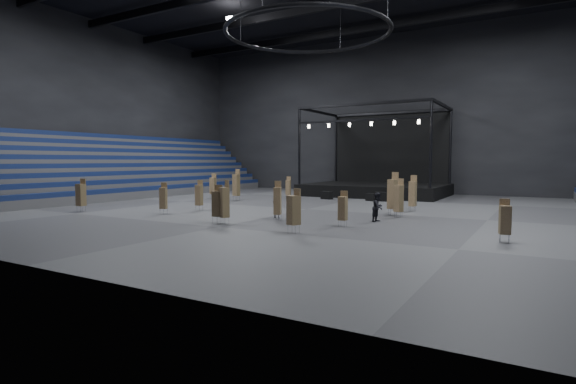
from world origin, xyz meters
The scene contains 27 objects.
floor centered at (0.00, 0.00, 0.00)m, with size 50.00×50.00×0.00m, color #434345.
wall_back centered at (0.00, 21.00, 9.00)m, with size 50.00×0.20×18.00m, color black.
wall_front centered at (0.00, -21.00, 9.00)m, with size 50.00×0.20×18.00m, color black.
wall_left centered at (-25.00, 0.00, 9.00)m, with size 0.20×42.00×18.00m, color black.
bleachers_left centered at (-22.94, 0.00, 1.73)m, with size 7.20×40.00×6.40m.
stage centered at (0.00, 16.24, 1.45)m, with size 14.00×10.00×9.20m.
truss_ring centered at (0.00, 0.00, 13.00)m, with size 12.30×12.30×5.15m.
flight_case_left centered at (-2.46, 8.77, 0.37)m, with size 1.10×0.55×0.73m, color black.
flight_case_mid centered at (1.87, 9.03, 0.34)m, with size 1.02×0.51×0.68m, color black.
flight_case_right centered at (2.74, 9.28, 0.41)m, with size 1.23×0.62×0.82m, color black.
chair_stack_0 centered at (-9.11, 3.45, 1.47)m, with size 0.54×0.54×2.89m.
chair_stack_1 centered at (-7.12, -7.57, 1.12)m, with size 0.57×0.57×2.15m.
chair_stack_2 centered at (14.00, -7.80, 1.04)m, with size 0.56×0.56×1.95m.
chair_stack_3 centered at (-6.50, -4.63, 1.16)m, with size 0.51×0.51×2.23m.
chair_stack_4 centered at (1.32, -6.41, 1.22)m, with size 0.55×0.55×2.41m.
chair_stack_5 centered at (-12.32, 4.02, 1.26)m, with size 0.58×0.58×2.40m.
chair_stack_6 centered at (5.86, -6.94, 1.05)m, with size 0.43×0.43×1.98m.
chair_stack_7 centered at (-0.47, -9.34, 1.29)m, with size 0.60×0.60×2.54m.
chair_stack_8 centered at (-1.03, -9.31, 1.18)m, with size 0.59×0.59×2.23m.
chair_stack_9 centered at (4.64, -10.30, 1.21)m, with size 0.71×0.71×2.26m.
chair_stack_10 centered at (-13.17, -9.55, 1.25)m, with size 0.56×0.56×2.37m.
chair_stack_11 centered at (7.40, -1.52, 1.28)m, with size 0.60×0.60×2.51m.
chair_stack_12 centered at (6.73, -0.56, 1.48)m, with size 0.70×0.70×2.88m.
chair_stack_13 centered at (7.28, 2.37, 1.33)m, with size 0.49×0.49×2.61m.
chair_stack_14 centered at (-5.87, 7.37, 1.10)m, with size 0.49×0.49×2.12m.
man_center centered at (0.77, -5.60, 0.77)m, with size 0.56×0.37×1.55m, color black.
crew_member centered at (6.88, -4.02, 0.87)m, with size 0.85×0.66×1.75m, color black.
Camera 1 is at (15.54, -29.76, 3.64)m, focal length 28.00 mm.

